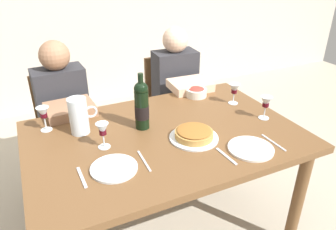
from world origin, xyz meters
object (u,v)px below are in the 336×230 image
baked_tart (194,134)px  chair_right (169,100)px  water_pitcher (79,118)px  wine_glass_centre (103,130)px  diner_left (68,123)px  diner_right (180,98)px  wine_glass_right_diner (234,90)px  dinner_plate_right_setting (251,148)px  dinner_plate_left_setting (114,168)px  chair_left (64,123)px  wine_bottle (142,105)px  salad_bowl (196,92)px  dining_table (165,147)px  wine_glass_left_diner (266,103)px  wine_glass_spare (43,114)px

baked_tart → chair_right: size_ratio=0.31×
water_pitcher → wine_glass_centre: size_ratio=1.47×
diner_left → diner_right: (0.89, 0.03, 0.00)m
wine_glass_right_diner → dinner_plate_right_setting: wine_glass_right_diner is taller
dinner_plate_left_setting → chair_left: 1.11m
chair_left → wine_bottle: bearing=112.7°
chair_left → chair_right: size_ratio=1.00×
baked_tart → dinner_plate_left_setting: baked_tart is taller
salad_bowl → dinner_plate_left_setting: salad_bowl is taller
wine_glass_right_diner → chair_right: bearing=99.5°
dining_table → wine_glass_centre: 0.39m
wine_glass_left_diner → diner_right: diner_right is taller
wine_bottle → wine_glass_centre: (-0.26, -0.11, -0.04)m
baked_tart → chair_right: chair_right is taller
baked_tart → chair_left: bearing=120.1°
wine_glass_right_diner → dining_table: bearing=-163.9°
dinner_plate_left_setting → wine_glass_left_diner: bearing=6.3°
water_pitcher → diner_right: (0.87, 0.46, -0.24)m
wine_bottle → wine_glass_spare: wine_bottle is taller
dining_table → diner_left: size_ratio=1.29×
wine_glass_left_diner → wine_glass_centre: wine_glass_left_diner is taller
dining_table → wine_glass_spare: 0.70m
wine_bottle → chair_right: size_ratio=0.38×
chair_left → wine_glass_left_diner: bearing=135.0°
dinner_plate_left_setting → wine_glass_centre: bearing=87.7°
water_pitcher → diner_left: diner_left is taller
wine_glass_spare → diner_left: 0.43m
wine_bottle → dinner_plate_left_setting: 0.43m
dining_table → wine_glass_left_diner: 0.66m
wine_glass_spare → wine_glass_centre: bearing=-51.3°
dinner_plate_left_setting → diner_right: bearing=47.6°
wine_bottle → salad_bowl: 0.58m
dinner_plate_right_setting → diner_left: 1.25m
wine_bottle → wine_glass_right_diner: bearing=4.3°
wine_bottle → diner_left: 0.69m
wine_glass_centre → dinner_plate_right_setting: bearing=-26.8°
baked_tart → dinner_plate_right_setting: (0.21, -0.22, -0.02)m
wine_glass_spare → wine_glass_left_diner: bearing=-18.6°
salad_bowl → chair_right: chair_right is taller
wine_glass_right_diner → wine_glass_centre: bearing=-170.1°
diner_left → chair_right: diner_left is taller
water_pitcher → chair_left: 0.75m
salad_bowl → chair_right: (0.04, 0.53, -0.30)m
baked_tart → salad_bowl: bearing=59.3°
dinner_plate_left_setting → baked_tart: bearing=9.8°
chair_right → baked_tart: bearing=74.6°
water_pitcher → wine_glass_right_diner: bearing=-2.6°
baked_tart → diner_right: bearing=67.7°
wine_glass_right_diner → chair_left: size_ratio=0.16×
baked_tart → diner_right: size_ratio=0.23×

